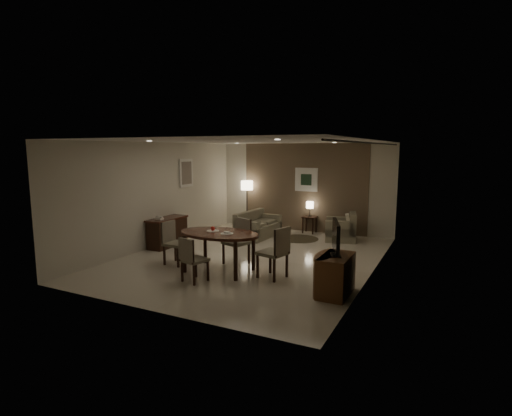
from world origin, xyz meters
The scene contains 31 objects.
room_shell centered at (0.00, 0.40, 1.35)m, with size 5.50×7.00×2.70m.
taupe_accent centered at (0.00, 3.48, 1.35)m, with size 3.96×0.03×2.70m, color brown.
curtain_wall centered at (2.68, 0.00, 1.32)m, with size 0.08×6.70×2.58m, color beige, non-canonical shape.
curtain_rod centered at (2.68, 0.00, 2.64)m, with size 0.03×0.03×6.80m, color black.
art_back_frame centered at (0.10, 3.46, 1.60)m, with size 0.72×0.03×0.72m, color silver.
art_back_canvas centered at (0.10, 3.44, 1.60)m, with size 0.34×0.01×0.34m, color #1B311D.
art_left_frame centered at (-2.72, 1.20, 1.85)m, with size 0.03×0.60×0.80m, color silver.
art_left_canvas centered at (-2.71, 1.20, 1.85)m, with size 0.01×0.46×0.64m, color gray.
downlight_nl centered at (-1.40, -1.80, 2.69)m, with size 0.10×0.10×0.01m, color white.
downlight_nr centered at (1.40, -1.80, 2.69)m, with size 0.10×0.10×0.01m, color white.
downlight_fl centered at (-1.40, 1.80, 2.69)m, with size 0.10×0.10×0.01m, color white.
downlight_fr centered at (1.40, 1.80, 2.69)m, with size 0.10×0.10×0.01m, color white.
console_desk centered at (-2.49, 0.00, 0.38)m, with size 0.48×1.20×0.75m, color #4A2317, non-canonical shape.
telephone centered at (-2.49, -0.30, 0.80)m, with size 0.20×0.14×0.09m, color white, non-canonical shape.
tv_cabinet centered at (2.40, -1.50, 0.35)m, with size 0.48×0.90×0.70m, color brown, non-canonical shape.
flat_tv centered at (2.38, -1.50, 1.02)m, with size 0.06×0.88×0.60m, color black, non-canonical shape.
dining_table centered at (-0.13, -1.25, 0.41)m, with size 1.75×1.10×0.82m, color #4A2317, non-canonical shape.
chair_near centered at (-0.22, -2.01, 0.44)m, with size 0.42×0.42×0.87m, color gray, non-canonical shape.
chair_far centered at (-0.08, -0.62, 0.50)m, with size 0.48×0.48×0.99m, color gray, non-canonical shape.
chair_left centered at (-1.25, -1.22, 0.47)m, with size 0.46×0.46×0.95m, color gray, non-canonical shape.
chair_right centered at (1.02, -1.14, 0.52)m, with size 0.50×0.50×1.03m, color gray, non-canonical shape.
plate_a centered at (-0.31, -1.20, 0.83)m, with size 0.26×0.26×0.02m, color white.
plate_b centered at (0.09, -1.30, 0.83)m, with size 0.26×0.26×0.02m, color white.
fruit_apple centered at (-0.31, -1.20, 0.88)m, with size 0.09×0.09×0.09m, color red.
napkin centered at (0.09, -1.30, 0.85)m, with size 0.12×0.08×0.03m, color white.
round_rug centered at (0.30, 2.34, 0.01)m, with size 1.11×1.11×0.01m, color #3D3322.
sofa centered at (-0.85, 2.07, 0.36)m, with size 0.77×1.55×0.73m, color gray, non-canonical shape.
armchair centered at (1.39, 2.71, 0.38)m, with size 0.87×0.82×0.77m, color gray, non-canonical shape.
side_table centered at (0.30, 3.25, 0.25)m, with size 0.40×0.40×0.51m, color black, non-canonical shape.
table_lamp centered at (0.30, 3.25, 0.76)m, with size 0.22×0.22×0.50m, color #FFEAC1, non-canonical shape.
floor_lamp centered at (-1.83, 3.22, 0.76)m, with size 0.38×0.38×1.51m, color #FFE5B7, non-canonical shape.
Camera 1 is at (4.13, -8.12, 2.53)m, focal length 28.00 mm.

